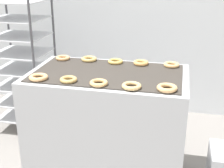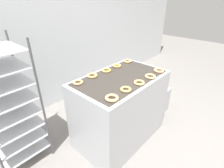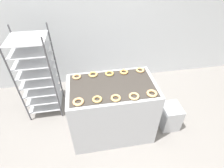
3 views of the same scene
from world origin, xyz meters
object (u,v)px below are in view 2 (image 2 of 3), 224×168
Objects in this scene: donut_near_left at (126,89)px; donut_near_right at (150,76)px; glaze_bin at (157,99)px; donut_far_center at (106,70)px; donut_near_rightmost at (159,70)px; donut_far_rightmost at (127,61)px; donut_near_leftmost at (112,98)px; donut_far_leftmost at (78,82)px; baking_rack_cart at (7,106)px; donut_far_left at (92,75)px; fryer_machine at (120,109)px; donut_near_center at (139,83)px; donut_far_right at (117,66)px.

donut_near_right is (0.46, -0.02, -0.00)m from donut_near_left.
glaze_bin is 3.45× the size of donut_far_center.
donut_near_rightmost is at bearing -158.46° from glaze_bin.
donut_near_left is at bearing -143.61° from donut_far_rightmost.
donut_near_leftmost reaches higher than donut_near_left.
donut_far_leftmost is 0.95m from donut_far_rightmost.
baking_rack_cart is 3.49× the size of glaze_bin.
donut_far_left is at bearing 130.07° from donut_near_right.
donut_far_leftmost is at bearing 115.12° from donut_near_left.
donut_far_left is at bearing 179.12° from donut_far_rightmost.
donut_far_leftmost is at bearing 142.60° from donut_near_right.
donut_far_rightmost reaches higher than fryer_machine.
donut_near_leftmost reaches higher than donut_near_center.
baking_rack_cart is at bearing 158.12° from donut_far_center.
donut_far_right is at bearing 48.73° from donut_near_left.
donut_near_leftmost is 0.69m from donut_near_right.
donut_near_right is (-0.74, -0.21, 0.77)m from glaze_bin.
donut_near_center is 0.92× the size of donut_near_rightmost.
fryer_machine is at bearing -32.31° from baking_rack_cart.
donut_near_left is 0.97× the size of donut_near_center.
donut_near_right is at bearing -114.17° from donut_far_rightmost.
glaze_bin is 1.64m from donut_near_leftmost.
donut_far_rightmost is (0.95, 0.01, 0.00)m from donut_far_leftmost.
baking_rack_cart reaches higher than glaze_bin.
donut_far_right reaches higher than donut_near_center.
donut_near_center is 0.58m from donut_far_right.
donut_near_leftmost is at bearing -131.82° from donut_far_center.
donut_far_center is 1.02× the size of donut_far_right.
donut_far_rightmost is (0.71, -0.01, 0.00)m from donut_far_left.
donut_far_left is at bearing -26.10° from baking_rack_cart.
donut_far_right is at bearing 115.02° from donut_near_rightmost.
donut_near_leftmost is 1.10× the size of donut_far_right.
glaze_bin is at bearing 15.76° from donut_near_right.
donut_near_center reaches higher than glaze_bin.
donut_far_left is (0.23, 0.54, -0.00)m from donut_near_leftmost.
donut_near_leftmost is at bearing -172.40° from glaze_bin.
donut_near_leftmost is 0.46m from donut_near_center.
donut_far_right reaches higher than donut_far_leftmost.
donut_near_rightmost is at bearing 2.62° from donut_near_right.
donut_near_left is 0.23m from donut_near_center.
donut_far_rightmost is at bearing 145.93° from glaze_bin.
donut_far_right is (0.22, 0.00, 0.00)m from donut_far_center.
baking_rack_cart is 12.02× the size of donut_far_rightmost.
donut_far_center is (0.24, -0.02, -0.00)m from donut_far_left.
donut_far_center is at bearing -4.13° from donut_far_left.
donut_near_center is at bearing -113.09° from donut_far_right.
donut_near_rightmost reaches higher than fryer_machine.
glaze_bin is at bearing -4.16° from fryer_machine.
donut_far_center is at bearing -0.03° from donut_far_leftmost.
donut_far_rightmost is at bearing 0.37° from donut_far_leftmost.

